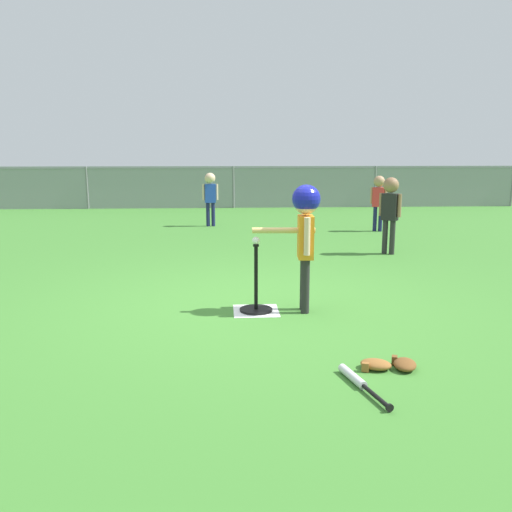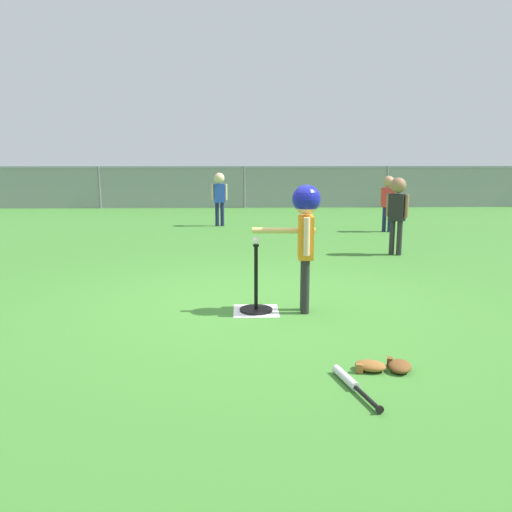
{
  "view_description": "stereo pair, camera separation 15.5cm",
  "coord_description": "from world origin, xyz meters",
  "px_view_note": "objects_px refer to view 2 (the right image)",
  "views": [
    {
      "loc": [
        -0.28,
        -5.23,
        1.53
      ],
      "look_at": [
        0.02,
        -0.2,
        0.55
      ],
      "focal_mm": 37.53,
      "sensor_mm": 36.0,
      "label": 1
    },
    {
      "loc": [
        -0.13,
        -5.24,
        1.53
      ],
      "look_at": [
        0.02,
        -0.2,
        0.55
      ],
      "focal_mm": 37.53,
      "sensor_mm": 36.0,
      "label": 2
    }
  ],
  "objects_px": {
    "batting_tee": "(256,301)",
    "fielder_deep_right": "(388,196)",
    "baseball_on_tee": "(256,241)",
    "fielder_deep_center": "(397,205)",
    "glove_by_plate": "(399,366)",
    "glove_near_bats": "(370,366)",
    "batter_child": "(305,222)",
    "fielder_near_left": "(219,192)",
    "spare_bat_silver": "(350,382)"
  },
  "relations": [
    {
      "from": "batting_tee",
      "to": "fielder_deep_right",
      "type": "relative_size",
      "value": 0.61
    },
    {
      "from": "baseball_on_tee",
      "to": "fielder_deep_right",
      "type": "bearing_deg",
      "value": 62.63
    },
    {
      "from": "fielder_deep_right",
      "to": "fielder_deep_center",
      "type": "bearing_deg",
      "value": -102.27
    },
    {
      "from": "baseball_on_tee",
      "to": "glove_by_plate",
      "type": "xyz_separation_m",
      "value": [
        0.98,
        -1.48,
        -0.67
      ]
    },
    {
      "from": "fielder_deep_right",
      "to": "glove_near_bats",
      "type": "xyz_separation_m",
      "value": [
        -1.95,
        -6.72,
        -0.66
      ]
    },
    {
      "from": "baseball_on_tee",
      "to": "batter_child",
      "type": "relative_size",
      "value": 0.06
    },
    {
      "from": "fielder_near_left",
      "to": "fielder_deep_right",
      "type": "bearing_deg",
      "value": -15.79
    },
    {
      "from": "batting_tee",
      "to": "batter_child",
      "type": "distance_m",
      "value": 0.9
    },
    {
      "from": "batting_tee",
      "to": "glove_near_bats",
      "type": "relative_size",
      "value": 2.52
    },
    {
      "from": "batting_tee",
      "to": "glove_by_plate",
      "type": "height_order",
      "value": "batting_tee"
    },
    {
      "from": "batting_tee",
      "to": "fielder_deep_center",
      "type": "distance_m",
      "value": 3.67
    },
    {
      "from": "spare_bat_silver",
      "to": "glove_near_bats",
      "type": "distance_m",
      "value": 0.32
    },
    {
      "from": "baseball_on_tee",
      "to": "fielder_deep_center",
      "type": "distance_m",
      "value": 3.62
    },
    {
      "from": "fielder_deep_center",
      "to": "glove_near_bats",
      "type": "distance_m",
      "value": 4.63
    },
    {
      "from": "fielder_near_left",
      "to": "glove_by_plate",
      "type": "distance_m",
      "value": 7.84
    },
    {
      "from": "batting_tee",
      "to": "spare_bat_silver",
      "type": "distance_m",
      "value": 1.82
    },
    {
      "from": "fielder_near_left",
      "to": "batting_tee",
      "type": "bearing_deg",
      "value": -84.65
    },
    {
      "from": "baseball_on_tee",
      "to": "spare_bat_silver",
      "type": "height_order",
      "value": "baseball_on_tee"
    },
    {
      "from": "baseball_on_tee",
      "to": "spare_bat_silver",
      "type": "relative_size",
      "value": 0.12
    },
    {
      "from": "fielder_deep_center",
      "to": "spare_bat_silver",
      "type": "distance_m",
      "value": 4.93
    },
    {
      "from": "baseball_on_tee",
      "to": "fielder_deep_center",
      "type": "xyz_separation_m",
      "value": [
        2.2,
        2.87,
        0.05
      ]
    },
    {
      "from": "glove_by_plate",
      "to": "fielder_near_left",
      "type": "bearing_deg",
      "value": 101.48
    },
    {
      "from": "glove_by_plate",
      "to": "glove_near_bats",
      "type": "bearing_deg",
      "value": 177.82
    },
    {
      "from": "baseball_on_tee",
      "to": "fielder_deep_center",
      "type": "height_order",
      "value": "fielder_deep_center"
    },
    {
      "from": "fielder_deep_right",
      "to": "glove_by_plate",
      "type": "relative_size",
      "value": 4.21
    },
    {
      "from": "spare_bat_silver",
      "to": "batting_tee",
      "type": "bearing_deg",
      "value": 108.36
    },
    {
      "from": "batting_tee",
      "to": "fielder_near_left",
      "type": "height_order",
      "value": "fielder_near_left"
    },
    {
      "from": "spare_bat_silver",
      "to": "baseball_on_tee",
      "type": "bearing_deg",
      "value": 108.36
    },
    {
      "from": "fielder_deep_right",
      "to": "glove_near_bats",
      "type": "relative_size",
      "value": 4.12
    },
    {
      "from": "spare_bat_silver",
      "to": "glove_near_bats",
      "type": "height_order",
      "value": "glove_near_bats"
    },
    {
      "from": "fielder_deep_center",
      "to": "glove_by_plate",
      "type": "height_order",
      "value": "fielder_deep_center"
    },
    {
      "from": "fielder_near_left",
      "to": "fielder_deep_center",
      "type": "distance_m",
      "value": 4.31
    },
    {
      "from": "fielder_deep_center",
      "to": "spare_bat_silver",
      "type": "height_order",
      "value": "fielder_deep_center"
    },
    {
      "from": "batting_tee",
      "to": "glove_near_bats",
      "type": "xyz_separation_m",
      "value": [
        0.77,
        -1.48,
        -0.07
      ]
    },
    {
      "from": "glove_near_bats",
      "to": "batter_child",
      "type": "bearing_deg",
      "value": 101.78
    },
    {
      "from": "baseball_on_tee",
      "to": "fielder_near_left",
      "type": "relative_size",
      "value": 0.07
    },
    {
      "from": "batter_child",
      "to": "fielder_near_left",
      "type": "relative_size",
      "value": 1.11
    },
    {
      "from": "batter_child",
      "to": "batting_tee",
      "type": "bearing_deg",
      "value": 176.64
    },
    {
      "from": "batter_child",
      "to": "glove_near_bats",
      "type": "distance_m",
      "value": 1.7
    },
    {
      "from": "batting_tee",
      "to": "fielder_deep_right",
      "type": "distance_m",
      "value": 5.93
    },
    {
      "from": "glove_by_plate",
      "to": "glove_near_bats",
      "type": "xyz_separation_m",
      "value": [
        -0.21,
        0.01,
        0.0
      ]
    },
    {
      "from": "batting_tee",
      "to": "fielder_deep_right",
      "type": "height_order",
      "value": "fielder_deep_right"
    },
    {
      "from": "fielder_near_left",
      "to": "glove_by_plate",
      "type": "height_order",
      "value": "fielder_near_left"
    },
    {
      "from": "spare_bat_silver",
      "to": "glove_near_bats",
      "type": "relative_size",
      "value": 2.43
    },
    {
      "from": "fielder_deep_right",
      "to": "fielder_deep_center",
      "type": "distance_m",
      "value": 2.43
    },
    {
      "from": "batting_tee",
      "to": "baseball_on_tee",
      "type": "bearing_deg",
      "value": 180.0
    },
    {
      "from": "batting_tee",
      "to": "baseball_on_tee",
      "type": "relative_size",
      "value": 8.96
    },
    {
      "from": "fielder_deep_right",
      "to": "glove_by_plate",
      "type": "height_order",
      "value": "fielder_deep_right"
    },
    {
      "from": "batter_child",
      "to": "glove_by_plate",
      "type": "bearing_deg",
      "value": -70.65
    },
    {
      "from": "baseball_on_tee",
      "to": "spare_bat_silver",
      "type": "xyz_separation_m",
      "value": [
        0.57,
        -1.72,
        -0.67
      ]
    }
  ]
}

